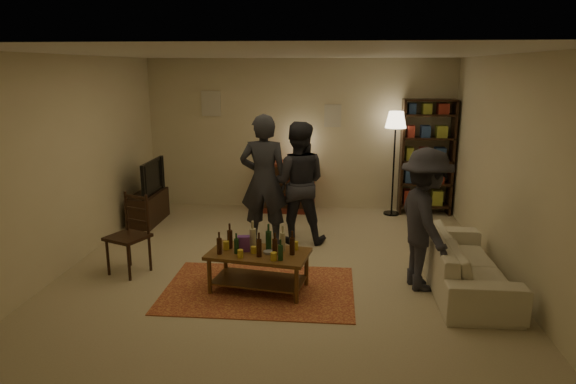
# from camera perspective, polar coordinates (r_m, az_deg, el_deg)

# --- Properties ---
(floor) EXTENTS (6.00, 6.00, 0.00)m
(floor) POSITION_cam_1_polar(r_m,az_deg,el_deg) (6.77, -0.61, -8.37)
(floor) COLOR #C6B793
(floor) RESTS_ON ground
(room_shell) EXTENTS (6.00, 6.00, 6.00)m
(room_shell) POSITION_cam_1_polar(r_m,az_deg,el_deg) (9.34, -2.78, 9.21)
(room_shell) COLOR beige
(room_shell) RESTS_ON ground
(rug) EXTENTS (2.20, 1.50, 0.01)m
(rug) POSITION_cam_1_polar(r_m,az_deg,el_deg) (6.14, -3.23, -10.75)
(rug) COLOR maroon
(rug) RESTS_ON ground
(coffee_table) EXTENTS (1.23, 0.80, 0.81)m
(coffee_table) POSITION_cam_1_polar(r_m,az_deg,el_deg) (5.98, -3.31, -7.20)
(coffee_table) COLOR brown
(coffee_table) RESTS_ON ground
(dining_chair) EXTENTS (0.58, 0.58, 1.03)m
(dining_chair) POSITION_cam_1_polar(r_m,az_deg,el_deg) (6.76, -17.04, -4.14)
(dining_chair) COLOR black
(dining_chair) RESTS_ON ground
(tv_stand) EXTENTS (0.40, 1.00, 1.06)m
(tv_stand) POSITION_cam_1_polar(r_m,az_deg,el_deg) (8.88, -15.30, -0.86)
(tv_stand) COLOR black
(tv_stand) RESTS_ON ground
(dresser) EXTENTS (1.00, 0.50, 1.36)m
(dresser) POSITION_cam_1_polar(r_m,az_deg,el_deg) (9.23, -0.10, 0.76)
(dresser) COLOR maroon
(dresser) RESTS_ON ground
(bookshelf) EXTENTS (0.90, 0.34, 2.02)m
(bookshelf) POSITION_cam_1_polar(r_m,az_deg,el_deg) (9.28, 15.13, 3.88)
(bookshelf) COLOR black
(bookshelf) RESTS_ON ground
(floor_lamp) EXTENTS (0.36, 0.36, 1.81)m
(floor_lamp) POSITION_cam_1_polar(r_m,az_deg,el_deg) (9.00, 11.87, 7.06)
(floor_lamp) COLOR black
(floor_lamp) RESTS_ON ground
(sofa) EXTENTS (0.81, 2.08, 0.61)m
(sofa) POSITION_cam_1_polar(r_m,az_deg,el_deg) (6.45, 19.02, -7.41)
(sofa) COLOR beige
(sofa) RESTS_ON ground
(person_left) EXTENTS (0.71, 0.48, 1.91)m
(person_left) POSITION_cam_1_polar(r_m,az_deg,el_deg) (7.37, -2.68, 1.26)
(person_left) COLOR #23242A
(person_left) RESTS_ON ground
(person_right) EXTENTS (0.87, 0.68, 1.79)m
(person_right) POSITION_cam_1_polar(r_m,az_deg,el_deg) (7.51, 1.06, 1.03)
(person_right) COLOR #25252C
(person_right) RESTS_ON ground
(person_by_sofa) EXTENTS (0.81, 1.17, 1.67)m
(person_by_sofa) POSITION_cam_1_polar(r_m,az_deg,el_deg) (6.12, 14.98, -3.00)
(person_by_sofa) COLOR #2A2A33
(person_by_sofa) RESTS_ON ground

